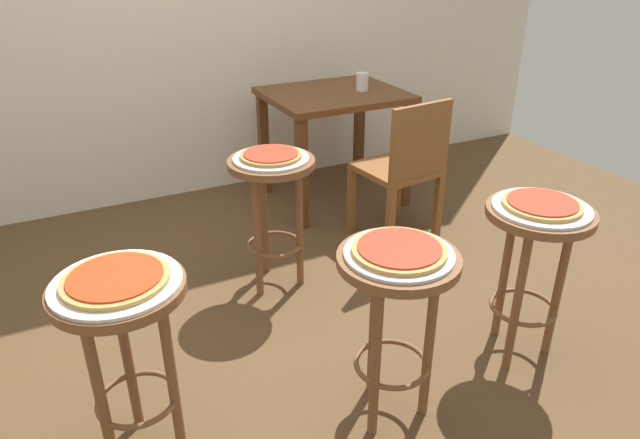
# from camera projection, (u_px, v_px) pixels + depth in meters

# --- Properties ---
(ground_plane) EXTENTS (6.00, 6.00, 0.00)m
(ground_plane) POSITION_uv_depth(u_px,v_px,m) (271.00, 311.00, 2.80)
(ground_plane) COLOR brown
(stool_foreground) EXTENTS (0.42, 0.42, 0.68)m
(stool_foreground) POSITION_uv_depth(u_px,v_px,m) (396.00, 298.00, 1.99)
(stool_foreground) COLOR brown
(stool_foreground) RESTS_ON ground_plane
(serving_plate_foreground) EXTENTS (0.37, 0.37, 0.01)m
(serving_plate_foreground) POSITION_uv_depth(u_px,v_px,m) (399.00, 254.00, 1.91)
(serving_plate_foreground) COLOR silver
(serving_plate_foreground) RESTS_ON stool_foreground
(pizza_foreground) EXTENTS (0.32, 0.32, 0.02)m
(pizza_foreground) POSITION_uv_depth(u_px,v_px,m) (399.00, 250.00, 1.90)
(pizza_foreground) COLOR tan
(pizza_foreground) RESTS_ON serving_plate_foreground
(stool_middle) EXTENTS (0.42, 0.42, 0.68)m
(stool_middle) POSITION_uv_depth(u_px,v_px,m) (534.00, 247.00, 2.31)
(stool_middle) COLOR brown
(stool_middle) RESTS_ON ground_plane
(serving_plate_middle) EXTENTS (0.37, 0.37, 0.01)m
(serving_plate_middle) POSITION_uv_depth(u_px,v_px,m) (541.00, 208.00, 2.23)
(serving_plate_middle) COLOR silver
(serving_plate_middle) RESTS_ON stool_middle
(pizza_middle) EXTENTS (0.30, 0.30, 0.02)m
(pizza_middle) POSITION_uv_depth(u_px,v_px,m) (542.00, 204.00, 2.22)
(pizza_middle) COLOR tan
(pizza_middle) RESTS_ON serving_plate_middle
(stool_leftside) EXTENTS (0.42, 0.42, 0.68)m
(stool_leftside) POSITION_uv_depth(u_px,v_px,m) (125.00, 330.00, 1.83)
(stool_leftside) COLOR brown
(stool_leftside) RESTS_ON ground_plane
(serving_plate_leftside) EXTENTS (0.40, 0.40, 0.01)m
(serving_plate_leftside) POSITION_uv_depth(u_px,v_px,m) (116.00, 283.00, 1.75)
(serving_plate_leftside) COLOR white
(serving_plate_leftside) RESTS_ON stool_leftside
(pizza_leftside) EXTENTS (0.32, 0.32, 0.02)m
(pizza_leftside) POSITION_uv_depth(u_px,v_px,m) (115.00, 279.00, 1.74)
(pizza_leftside) COLOR tan
(pizza_leftside) RESTS_ON serving_plate_leftside
(stool_rear) EXTENTS (0.42, 0.42, 0.68)m
(stool_rear) POSITION_uv_depth(u_px,v_px,m) (272.00, 192.00, 2.80)
(stool_rear) COLOR brown
(stool_rear) RESTS_ON ground_plane
(serving_plate_rear) EXTENTS (0.36, 0.36, 0.01)m
(serving_plate_rear) POSITION_uv_depth(u_px,v_px,m) (271.00, 158.00, 2.72)
(serving_plate_rear) COLOR silver
(serving_plate_rear) RESTS_ON stool_rear
(pizza_rear) EXTENTS (0.29, 0.29, 0.02)m
(pizza_rear) POSITION_uv_depth(u_px,v_px,m) (271.00, 155.00, 2.71)
(pizza_rear) COLOR #B78442
(pizza_rear) RESTS_ON serving_plate_rear
(dining_table) EXTENTS (0.85, 0.72, 0.74)m
(dining_table) POSITION_uv_depth(u_px,v_px,m) (334.00, 111.00, 3.73)
(dining_table) COLOR #5B3319
(dining_table) RESTS_ON ground_plane
(cup_near_edge) EXTENTS (0.08, 0.08, 0.11)m
(cup_near_edge) POSITION_uv_depth(u_px,v_px,m) (362.00, 82.00, 3.67)
(cup_near_edge) COLOR silver
(cup_near_edge) RESTS_ON dining_table
(wooden_chair) EXTENTS (0.45, 0.45, 0.85)m
(wooden_chair) POSITION_uv_depth(u_px,v_px,m) (404.00, 167.00, 3.24)
(wooden_chair) COLOR brown
(wooden_chair) RESTS_ON ground_plane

